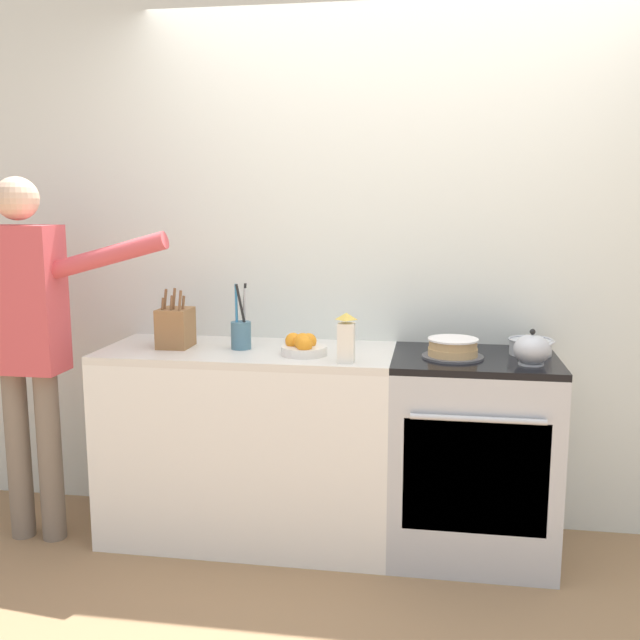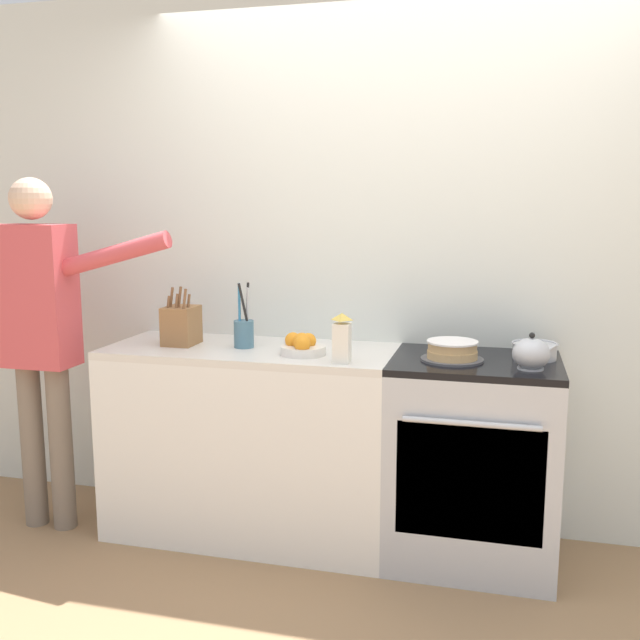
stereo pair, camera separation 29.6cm
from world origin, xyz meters
name	(u,v)px [view 1 (the left image)]	position (x,y,z in m)	size (l,w,h in m)	color
ground_plane	(391,576)	(0.00, 0.00, 0.00)	(16.00, 16.00, 0.00)	#93704C
wall_back	(403,262)	(0.00, 0.60, 1.30)	(8.00, 0.04, 2.60)	silver
counter_cabinet	(249,443)	(-0.70, 0.29, 0.46)	(1.35, 0.58, 0.91)	white
stove_range	(472,456)	(0.34, 0.29, 0.46)	(0.72, 0.61, 0.91)	#B7BABF
layer_cake	(453,349)	(0.24, 0.25, 0.95)	(0.27, 0.27, 0.09)	#4C4C51
tea_kettle	(532,350)	(0.56, 0.16, 0.98)	(0.18, 0.15, 0.15)	#B7BABF
mixing_bowl	(531,346)	(0.58, 0.37, 0.95)	(0.20, 0.20, 0.07)	#B7BABF
knife_block	(175,327)	(-1.04, 0.28, 1.01)	(0.14, 0.17, 0.28)	olive
utensil_crock	(241,333)	(-0.73, 0.29, 0.99)	(0.09, 0.09, 0.31)	#477084
fruit_bowl	(303,346)	(-0.42, 0.20, 0.96)	(0.20, 0.20, 0.10)	silver
milk_carton	(346,339)	(-0.21, 0.09, 1.02)	(0.07, 0.07, 0.21)	white
person_baker	(27,328)	(-1.68, 0.10, 1.02)	(0.95, 0.20, 1.70)	#7A6B5B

